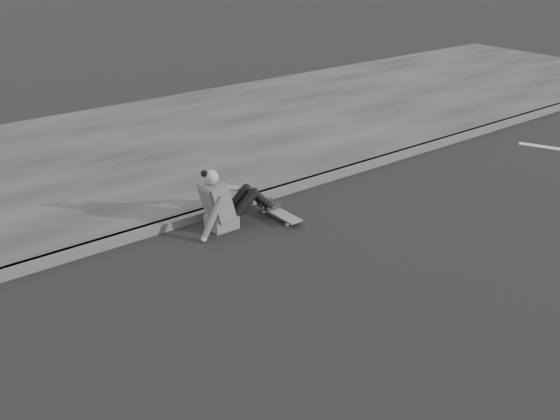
% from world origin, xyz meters
% --- Properties ---
extents(ground, '(80.00, 80.00, 0.00)m').
position_xyz_m(ground, '(0.00, 0.00, 0.00)').
color(ground, black).
rests_on(ground, ground).
extents(curb, '(24.00, 0.16, 0.12)m').
position_xyz_m(curb, '(0.00, 2.58, 0.06)').
color(curb, '#4B4B4B').
rests_on(curb, ground).
extents(sidewalk, '(24.00, 6.00, 0.12)m').
position_xyz_m(sidewalk, '(0.00, 5.60, 0.06)').
color(sidewalk, '#383838').
rests_on(sidewalk, ground).
extents(skateboard, '(0.20, 0.78, 0.09)m').
position_xyz_m(skateboard, '(-1.53, 1.92, 0.07)').
color(skateboard, '#9D9D98').
rests_on(skateboard, ground).
extents(seated_woman, '(1.38, 0.46, 0.88)m').
position_xyz_m(seated_woman, '(-2.26, 2.16, 0.36)').
color(seated_woman, '#59595C').
rests_on(seated_woman, ground).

